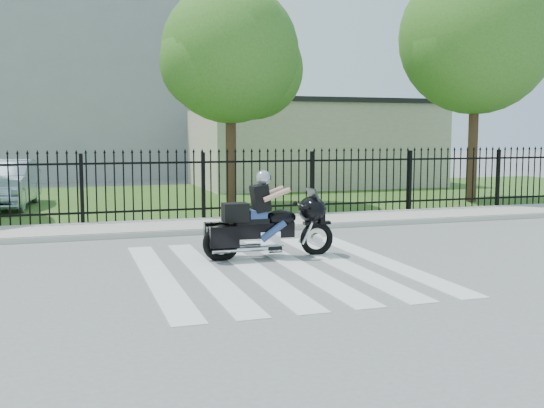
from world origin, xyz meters
name	(u,v)px	position (x,y,z in m)	size (l,w,h in m)	color
ground	(277,269)	(0.00, 0.00, 0.00)	(120.00, 120.00, 0.00)	slate
crosswalk	(277,268)	(0.00, 0.00, 0.01)	(5.00, 5.50, 0.01)	silver
sidewalk	(212,225)	(0.00, 5.00, 0.06)	(40.00, 2.00, 0.12)	#ADAAA3
curb	(222,231)	(0.00, 4.00, 0.06)	(40.00, 0.12, 0.12)	#ADAAA3
grass_strip	(168,199)	(0.00, 12.00, 0.01)	(40.00, 12.00, 0.02)	#27521C
iron_fence	(203,187)	(0.00, 6.00, 0.90)	(26.00, 0.04, 1.80)	black
tree_mid	(230,54)	(1.50, 9.00, 4.67)	(4.20, 4.20, 6.78)	#382316
tree_right	(477,37)	(9.50, 8.00, 5.39)	(5.00, 5.00, 7.90)	#382316
building_low	(313,146)	(7.00, 16.00, 1.75)	(10.00, 6.00, 3.50)	beige
building_low_roof	(314,103)	(7.00, 16.00, 3.60)	(10.20, 6.20, 0.20)	black
building_tall	(69,63)	(-3.00, 26.00, 6.00)	(15.00, 10.00, 12.00)	#96999E
motorcycle_rider	(266,221)	(0.11, 0.97, 0.68)	(2.50, 0.78, 1.65)	black
parked_car	(4,184)	(-5.16, 10.80, 0.76)	(1.56, 4.47, 1.47)	#9CAEC4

